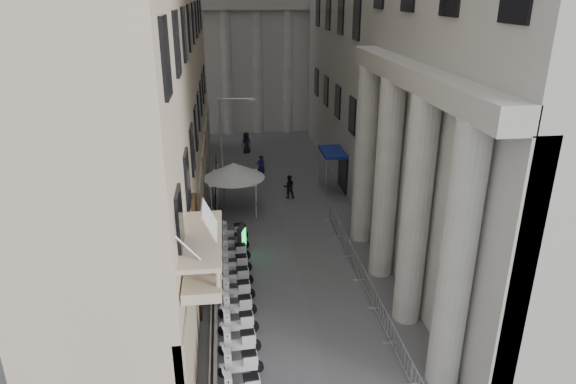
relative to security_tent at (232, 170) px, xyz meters
name	(u,v)px	position (x,y,z in m)	size (l,w,h in m)	color
iron_fence	(215,246)	(-1.19, -5.31, -2.74)	(0.30, 28.00, 1.40)	black
blue_awning	(331,190)	(7.26, 2.69, -2.74)	(1.60, 3.00, 3.00)	navy
scooter_3	(242,375)	(-0.12, -16.16, -2.74)	(0.56, 1.40, 1.50)	silver
scooter_4	(240,353)	(-0.12, -14.88, -2.74)	(0.56, 1.40, 1.50)	silver
scooter_5	(239,334)	(-0.12, -13.60, -2.74)	(0.56, 1.40, 1.50)	silver
scooter_6	(238,316)	(-0.12, -12.32, -2.74)	(0.56, 1.40, 1.50)	silver
scooter_7	(237,300)	(-0.12, -11.04, -2.74)	(0.56, 1.40, 1.50)	silver
scooter_8	(237,286)	(-0.12, -9.76, -2.74)	(0.56, 1.40, 1.50)	silver
scooter_9	(236,273)	(-0.12, -8.48, -2.74)	(0.56, 1.40, 1.50)	silver
scooter_10	(235,261)	(-0.12, -7.20, -2.74)	(0.56, 1.40, 1.50)	silver
scooter_11	(234,250)	(-0.12, -5.92, -2.74)	(0.56, 1.40, 1.50)	silver
scooter_12	(234,240)	(-0.12, -4.64, -2.74)	(0.56, 1.40, 1.50)	silver
barrier_1	(399,363)	(6.09, -16.26, -2.74)	(0.60, 2.40, 1.10)	#B3B6BC
barrier_2	(381,325)	(6.09, -13.76, -2.74)	(0.60, 2.40, 1.10)	#B3B6BC
barrier_3	(366,294)	(6.09, -11.26, -2.74)	(0.60, 2.40, 1.10)	#B3B6BC
barrier_4	(353,268)	(6.09, -8.76, -2.74)	(0.60, 2.40, 1.10)	#B3B6BC
barrier_5	(343,246)	(6.09, -6.26, -2.74)	(0.60, 2.40, 1.10)	#B3B6BC
barrier_6	(334,228)	(6.09, -3.76, -2.74)	(0.60, 2.40, 1.10)	#B3B6BC
security_tent	(232,170)	(0.00, 0.00, 0.00)	(4.04, 4.04, 3.28)	silver
street_lamp	(225,143)	(-0.37, 0.98, 1.56)	(2.39, 0.36, 7.29)	#93959B
info_kiosk	(242,241)	(0.30, -6.70, -1.82)	(0.52, 0.90, 1.82)	black
pedestrian_a	(261,167)	(2.29, 5.86, -1.82)	(0.67, 0.44, 1.85)	#0C1133
pedestrian_b	(289,187)	(3.93, 1.53, -1.90)	(0.82, 0.64, 1.68)	black
pedestrian_c	(246,143)	(1.49, 12.69, -1.79)	(0.93, 0.61, 1.91)	black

